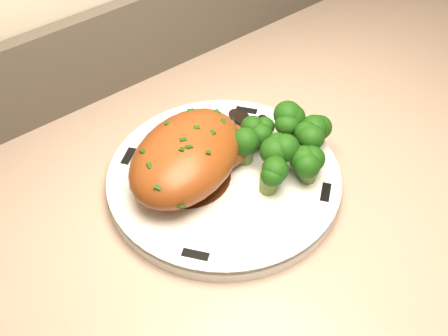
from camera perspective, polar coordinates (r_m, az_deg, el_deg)
counter at (r=1.23m, az=19.81°, el=-9.15°), size 2.23×0.74×1.08m
plate at (r=0.64m, az=0.00°, el=-1.18°), size 0.27×0.27×0.02m
rim_accent_0 at (r=0.71m, az=2.28°, el=5.86°), size 0.02×0.03×0.00m
rim_accent_1 at (r=0.66m, az=-9.68°, el=1.19°), size 0.03×0.02×0.00m
rim_accent_2 at (r=0.56m, az=-2.92°, el=-8.80°), size 0.02×0.03×0.00m
rim_accent_3 at (r=0.62m, az=10.29°, el=-2.46°), size 0.03×0.02×0.00m
gravy_pool at (r=0.63m, az=-3.77°, el=-0.79°), size 0.10×0.10×0.00m
chicken_breast at (r=0.61m, az=-3.41°, el=1.30°), size 0.19×0.16×0.06m
mushroom_pile at (r=0.68m, az=0.15°, el=3.82°), size 0.08×0.06×0.02m
broccoli_florets at (r=0.63m, az=5.98°, el=2.26°), size 0.11×0.10×0.04m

